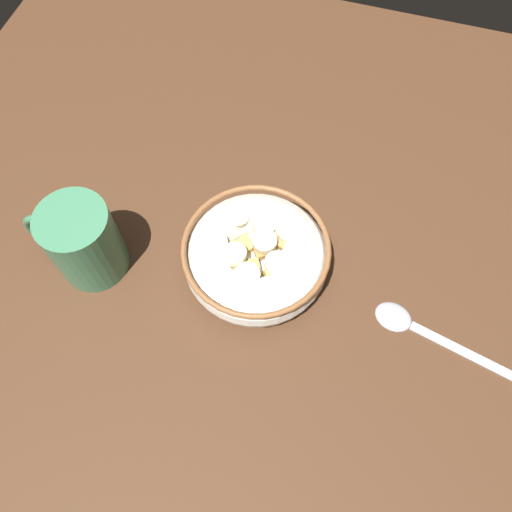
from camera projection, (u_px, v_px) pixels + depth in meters
The scene contains 4 objects.
ground_plane at pixel (256, 272), 58.31cm from camera, with size 93.54×93.54×2.00cm, color #472B19.
cereal_bowl at pixel (256, 257), 54.87cm from camera, with size 15.68×15.68×5.27cm.
spoon at pixel (415, 326), 53.99cm from camera, with size 16.06×5.58×0.80cm.
coffee_mug at pixel (82, 242), 53.48cm from camera, with size 10.51×7.42×9.59cm.
Camera 1 is at (-7.10, 23.55, 51.90)cm, focal length 35.98 mm.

